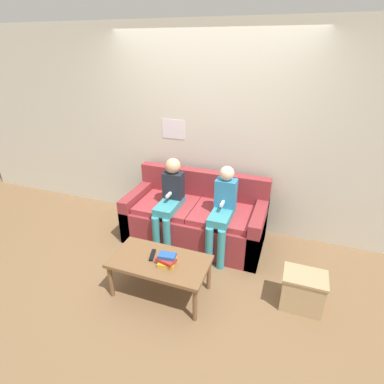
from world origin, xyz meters
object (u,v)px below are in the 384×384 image
object	(u,v)px
storage_box	(303,291)
person_right	(222,209)
person_left	(170,198)
tv_remote	(152,255)
couch	(196,219)
coffee_table	(160,264)

from	to	relation	value
storage_box	person_right	bearing A→B (deg)	150.18
person_left	person_right	world-z (taller)	person_left
tv_remote	couch	bearing A→B (deg)	68.56
person_right	storage_box	world-z (taller)	person_right
couch	tv_remote	distance (m)	1.02
coffee_table	person_left	xyz separation A→B (m)	(-0.26, 0.85, 0.27)
coffee_table	person_right	world-z (taller)	person_right
person_right	storage_box	size ratio (longest dim) A/B	2.73
couch	person_right	bearing A→B (deg)	-26.18
coffee_table	person_right	distance (m)	0.97
coffee_table	person_right	xyz separation A→B (m)	(0.41, 0.85, 0.26)
person_left	person_right	distance (m)	0.67
couch	person_left	bearing A→B (deg)	-144.95
coffee_table	tv_remote	world-z (taller)	tv_remote
couch	tv_remote	size ratio (longest dim) A/B	10.01
person_right	storage_box	xyz separation A→B (m)	(0.96, -0.55, -0.43)
tv_remote	storage_box	size ratio (longest dim) A/B	0.43
couch	storage_box	world-z (taller)	couch
coffee_table	storage_box	xyz separation A→B (m)	(1.37, 0.30, -0.17)
person_right	tv_remote	xyz separation A→B (m)	(-0.50, -0.81, -0.20)
couch	tv_remote	xyz separation A→B (m)	(-0.11, -1.01, 0.13)
coffee_table	tv_remote	xyz separation A→B (m)	(-0.09, 0.04, 0.06)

